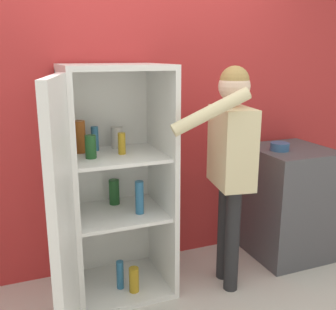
% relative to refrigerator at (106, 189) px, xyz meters
% --- Properties ---
extents(wall_back, '(7.00, 0.06, 2.55)m').
position_rel_refrigerator_xyz_m(wall_back, '(0.33, 0.45, 0.47)').
color(wall_back, '#B72D2D').
rests_on(wall_back, ground_plane).
extents(refrigerator, '(0.89, 1.27, 1.61)m').
position_rel_refrigerator_xyz_m(refrigerator, '(0.00, 0.00, 0.00)').
color(refrigerator, white).
rests_on(refrigerator, ground_plane).
extents(person, '(0.67, 0.53, 1.60)m').
position_rel_refrigerator_xyz_m(person, '(0.85, -0.15, 0.22)').
color(person, '#262628').
rests_on(person, ground_plane).
extents(counter, '(0.61, 0.63, 0.93)m').
position_rel_refrigerator_xyz_m(counter, '(1.56, 0.08, -0.34)').
color(counter, '#4C4C51').
rests_on(counter, ground_plane).
extents(bowl, '(0.15, 0.15, 0.06)m').
position_rel_refrigerator_xyz_m(bowl, '(1.43, 0.06, 0.15)').
color(bowl, '#335B8E').
rests_on(bowl, counter).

